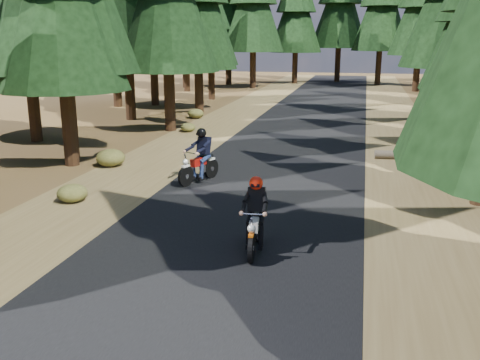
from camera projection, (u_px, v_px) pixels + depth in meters
name	position (u px, v px, depth m)	size (l,w,h in m)	color
ground	(225.00, 245.00, 11.79)	(120.00, 120.00, 0.00)	#48361A
road	(265.00, 186.00, 16.49)	(6.00, 100.00, 0.01)	black
shoulder_l	(127.00, 177.00, 17.49)	(3.20, 100.00, 0.01)	brown
shoulder_r	(421.00, 195.00, 15.49)	(3.20, 100.00, 0.01)	brown
log_near	(454.00, 157.00, 19.78)	(0.32, 0.32, 5.75)	#4C4233
understory_shrubs	(273.00, 172.00, 17.11)	(14.38, 26.57, 0.61)	#474C1E
rider_lead	(255.00, 228.00, 11.30)	(0.69, 1.85, 1.61)	silver
rider_follow	(199.00, 165.00, 16.74)	(1.26, 1.98, 1.70)	maroon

